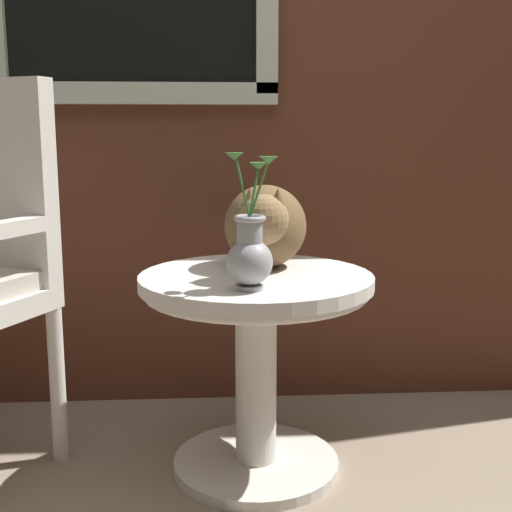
# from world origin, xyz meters

# --- Properties ---
(ground_plane) EXTENTS (6.00, 6.00, 0.00)m
(ground_plane) POSITION_xyz_m (0.00, 0.00, 0.00)
(ground_plane) COLOR gray
(back_wall) EXTENTS (4.00, 0.07, 2.60)m
(back_wall) POSITION_xyz_m (-0.01, 0.68, 1.31)
(back_wall) COLOR #562D1E
(back_wall) RESTS_ON ground_plane
(wicker_side_table) EXTENTS (0.63, 0.63, 0.56)m
(wicker_side_table) POSITION_xyz_m (0.06, 0.14, 0.39)
(wicker_side_table) COLOR silver
(wicker_side_table) RESTS_ON ground_plane
(cat) EXTENTS (0.26, 0.56, 0.24)m
(cat) POSITION_xyz_m (0.09, 0.24, 0.68)
(cat) COLOR brown
(cat) RESTS_ON wicker_side_table
(pewter_vase_with_ivy) EXTENTS (0.12, 0.11, 0.33)m
(pewter_vase_with_ivy) POSITION_xyz_m (0.04, -0.03, 0.65)
(pewter_vase_with_ivy) COLOR #99999E
(pewter_vase_with_ivy) RESTS_ON wicker_side_table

